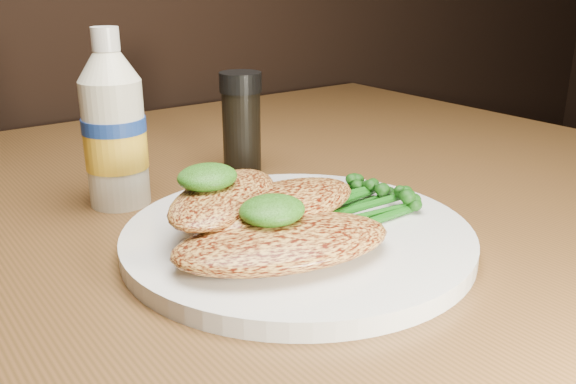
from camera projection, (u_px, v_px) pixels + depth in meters
plate at (298, 237)px, 0.50m from camera, size 0.28×0.28×0.01m
chicken_front at (283, 242)px, 0.44m from camera, size 0.18×0.13×0.03m
chicken_mid at (278, 205)px, 0.48m from camera, size 0.16×0.09×0.02m
chicken_back at (224, 197)px, 0.48m from camera, size 0.15×0.14×0.02m
pesto_front at (272, 210)px, 0.44m from camera, size 0.06×0.06×0.02m
pesto_back at (207, 177)px, 0.48m from camera, size 0.06×0.06×0.02m
broccolini_bundle at (339, 202)px, 0.52m from camera, size 0.15×0.13×0.02m
mayo_bottle at (113, 119)px, 0.56m from camera, size 0.07×0.07×0.16m
pepper_grinder at (241, 123)px, 0.66m from camera, size 0.06×0.06×0.11m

